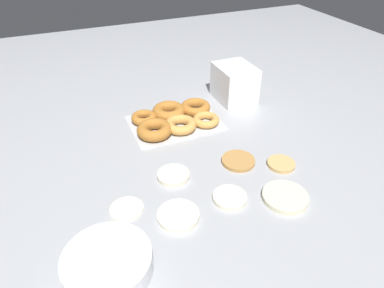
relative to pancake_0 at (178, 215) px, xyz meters
The scene contains 11 objects.
ground_plane 0.20m from the pancake_0, 126.06° to the right, with size 3.00×3.00×0.00m, color #9EA0A5.
pancake_0 is the anchor object (origin of this frame).
pancake_1 0.36m from the pancake_0, 168.27° to the right, with size 0.08×0.08×0.01m, color tan.
pancake_2 0.28m from the pancake_0, behind, with size 0.12×0.12×0.01m, color beige.
pancake_3 0.15m from the pancake_0, 105.88° to the right, with size 0.09×0.09×0.01m, color beige.
pancake_4 0.13m from the pancake_0, 34.56° to the right, with size 0.08×0.08×0.01m, color beige.
pancake_5 0.28m from the pancake_0, 150.99° to the right, with size 0.10×0.10×0.01m, color #B27F42.
pancake_6 0.15m from the pancake_0, behind, with size 0.09×0.09×0.01m, color beige.
donut_tray 0.44m from the pancake_0, 109.02° to the right, with size 0.31×0.22×0.04m.
batter_bowl 0.20m from the pancake_0, 23.57° to the left, with size 0.19×0.19×0.05m.
container_stack 0.65m from the pancake_0, 130.36° to the right, with size 0.13×0.16×0.13m.
Camera 1 is at (0.31, 0.70, 0.63)m, focal length 32.00 mm.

